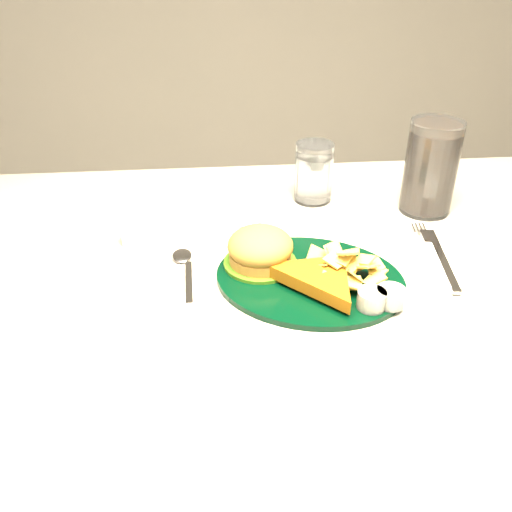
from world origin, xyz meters
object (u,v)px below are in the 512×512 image
at_px(dinner_plate, 311,264).
at_px(cola_glass, 431,168).
at_px(water_glass, 314,173).
at_px(fork_napkin, 443,263).
at_px(table, 260,448).

height_order(dinner_plate, cola_glass, cola_glass).
distance_m(water_glass, fork_napkin, 0.29).
relative_size(dinner_plate, water_glass, 2.53).
bearing_deg(dinner_plate, cola_glass, 61.25).
distance_m(dinner_plate, cola_glass, 0.32).
bearing_deg(dinner_plate, table, 178.20).
bearing_deg(dinner_plate, water_glass, 99.89).
xyz_separation_m(water_glass, fork_napkin, (0.15, -0.24, -0.05)).
distance_m(water_glass, cola_glass, 0.20).
height_order(water_glass, cola_glass, cola_glass).
relative_size(table, dinner_plate, 4.50).
distance_m(dinner_plate, fork_napkin, 0.21).
bearing_deg(water_glass, dinner_plate, -100.70).
height_order(table, dinner_plate, dinner_plate).
xyz_separation_m(dinner_plate, cola_glass, (0.24, 0.20, 0.05)).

